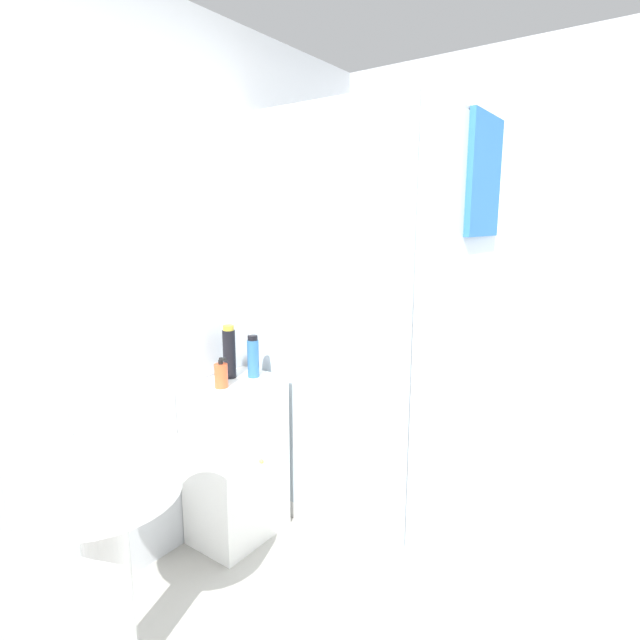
{
  "coord_description": "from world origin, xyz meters",
  "views": [
    {
      "loc": [
        -1.21,
        -0.18,
        1.56
      ],
      "look_at": [
        0.54,
        1.09,
        1.14
      ],
      "focal_mm": 28.0,
      "sensor_mm": 36.0,
      "label": 1
    }
  ],
  "objects_px": {
    "shampoo_bottle_blue": "(253,357)",
    "sink": "(102,507)",
    "soap_dispenser": "(221,375)",
    "shampoo_bottle_tall_black": "(229,352)"
  },
  "relations": [
    {
      "from": "shampoo_bottle_blue",
      "to": "sink",
      "type": "bearing_deg",
      "value": -167.02
    },
    {
      "from": "soap_dispenser",
      "to": "shampoo_bottle_tall_black",
      "type": "xyz_separation_m",
      "value": [
        0.13,
        0.08,
        0.07
      ]
    },
    {
      "from": "sink",
      "to": "shampoo_bottle_tall_black",
      "type": "bearing_deg",
      "value": 19.31
    },
    {
      "from": "sink",
      "to": "shampoo_bottle_tall_black",
      "type": "height_order",
      "value": "shampoo_bottle_tall_black"
    },
    {
      "from": "sink",
      "to": "shampoo_bottle_blue",
      "type": "distance_m",
      "value": 1.01
    },
    {
      "from": "sink",
      "to": "soap_dispenser",
      "type": "height_order",
      "value": "sink"
    },
    {
      "from": "sink",
      "to": "soap_dispenser",
      "type": "xyz_separation_m",
      "value": [
        0.75,
        0.23,
        0.22
      ]
    },
    {
      "from": "shampoo_bottle_tall_black",
      "to": "soap_dispenser",
      "type": "bearing_deg",
      "value": -148.83
    },
    {
      "from": "sink",
      "to": "soap_dispenser",
      "type": "bearing_deg",
      "value": 16.99
    },
    {
      "from": "sink",
      "to": "shampoo_bottle_tall_black",
      "type": "xyz_separation_m",
      "value": [
        0.88,
        0.31,
        0.29
      ]
    }
  ]
}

